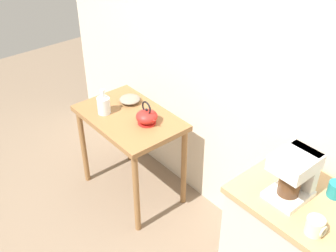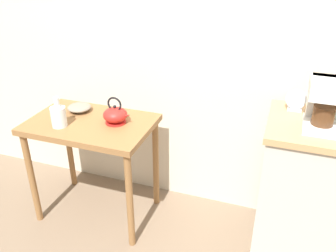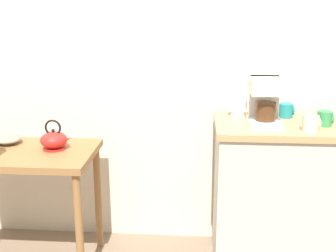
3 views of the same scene
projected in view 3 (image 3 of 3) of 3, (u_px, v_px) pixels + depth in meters
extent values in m
cube|color=beige|center=(174.00, 31.00, 2.68)|extent=(4.40, 0.10, 2.80)
cube|color=olive|center=(25.00, 154.00, 2.50)|extent=(0.81, 0.53, 0.04)
cylinder|color=olive|center=(79.00, 232.00, 2.35)|extent=(0.04, 0.04, 0.70)
cylinder|color=olive|center=(98.00, 197.00, 2.79)|extent=(0.04, 0.04, 0.70)
cube|color=#BCB7AD|center=(271.00, 200.00, 2.54)|extent=(0.66, 0.50, 0.88)
cube|color=tan|center=(277.00, 126.00, 2.41)|extent=(0.69, 0.53, 0.04)
cylinder|color=gray|center=(8.00, 143.00, 2.61)|extent=(0.07, 0.07, 0.01)
ellipsoid|color=gray|center=(8.00, 139.00, 2.60)|extent=(0.16, 0.16, 0.04)
cylinder|color=red|center=(54.00, 148.00, 2.51)|extent=(0.13, 0.13, 0.01)
ellipsoid|color=red|center=(54.00, 140.00, 2.50)|extent=(0.16, 0.16, 0.09)
cone|color=red|center=(66.00, 139.00, 2.49)|extent=(0.08, 0.03, 0.06)
sphere|color=black|center=(53.00, 131.00, 2.48)|extent=(0.02, 0.02, 0.02)
torus|color=black|center=(53.00, 128.00, 2.48)|extent=(0.10, 0.01, 0.10)
cube|color=white|center=(265.00, 122.00, 2.36)|extent=(0.18, 0.22, 0.03)
cube|color=white|center=(264.00, 99.00, 2.41)|extent=(0.16, 0.05, 0.26)
cube|color=white|center=(267.00, 86.00, 2.30)|extent=(0.18, 0.22, 0.08)
cylinder|color=#4C2D19|center=(266.00, 111.00, 2.33)|extent=(0.11, 0.11, 0.10)
cylinder|color=teal|center=(286.00, 110.00, 2.52)|extent=(0.08, 0.08, 0.08)
torus|color=teal|center=(293.00, 111.00, 2.51)|extent=(0.01, 0.06, 0.06)
cylinder|color=#338C4C|center=(324.00, 118.00, 2.34)|extent=(0.08, 0.08, 0.08)
torus|color=#338C4C|center=(332.00, 119.00, 2.33)|extent=(0.01, 0.06, 0.06)
cylinder|color=beige|center=(310.00, 124.00, 2.23)|extent=(0.08, 0.08, 0.08)
torus|color=beige|center=(319.00, 124.00, 2.23)|extent=(0.01, 0.06, 0.06)
cube|color=#B2B5BA|center=(237.00, 115.00, 2.55)|extent=(0.08, 0.06, 0.02)
cylinder|color=#B2B5BA|center=(237.00, 105.00, 2.54)|extent=(0.11, 0.05, 0.11)
cylinder|color=black|center=(237.00, 105.00, 2.54)|extent=(0.10, 0.04, 0.09)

